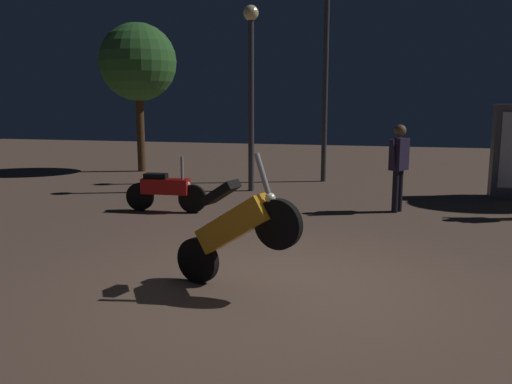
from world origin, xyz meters
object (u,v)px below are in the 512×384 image
motorcycle_red_parked_left (166,190)px  person_rider_beside (399,160)px  streetlamp_far (251,73)px  motorcycle_orange_foreground (235,229)px  streetlamp_near (326,49)px

motorcycle_red_parked_left → person_rider_beside: (4.47, 1.03, 0.60)m
streetlamp_far → motorcycle_red_parked_left: bearing=-111.1°
motorcycle_orange_foreground → person_rider_beside: 5.35m
streetlamp_near → motorcycle_red_parked_left: bearing=-119.2°
streetlamp_far → motorcycle_orange_foreground: bearing=-77.6°
motorcycle_orange_foreground → motorcycle_red_parked_left: size_ratio=0.98×
motorcycle_orange_foreground → streetlamp_near: bearing=106.8°
streetlamp_near → streetlamp_far: streetlamp_near is taller
streetlamp_near → motorcycle_orange_foreground: bearing=-90.5°
motorcycle_red_parked_left → person_rider_beside: person_rider_beside is taller
streetlamp_near → streetlamp_far: 2.56m
person_rider_beside → streetlamp_far: (-3.41, 1.74, 1.79)m
motorcycle_orange_foreground → motorcycle_red_parked_left: bearing=140.1°
motorcycle_red_parked_left → streetlamp_near: bearing=58.6°
streetlamp_near → streetlamp_far: (-1.55, -1.92, -0.69)m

